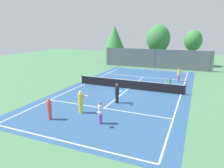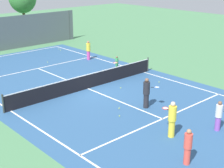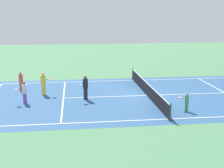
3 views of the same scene
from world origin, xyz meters
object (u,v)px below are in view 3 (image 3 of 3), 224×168
player_1 (43,83)px  player_5 (85,87)px  player_0 (186,102)px  tennis_ball_9 (152,88)px  player_4 (21,81)px  tennis_ball_8 (40,83)px  tennis_ball_7 (171,98)px  tennis_ball_0 (86,92)px  player_3 (24,92)px  tennis_ball_2 (217,84)px  tennis_ball_4 (97,94)px  tennis_ball_10 (133,102)px  tennis_ball_6 (127,115)px  tennis_ball_1 (9,107)px

player_1 → player_5: (1.73, 3.18, -0.01)m
player_0 → tennis_ball_9: size_ratio=18.01×
player_4 → tennis_ball_8: player_4 is taller
player_5 → tennis_ball_8: bearing=-146.9°
tennis_ball_7 → player_0: bearing=0.7°
tennis_ball_8 → tennis_ball_0: bearing=45.3°
player_3 → tennis_ball_2: size_ratio=23.44×
player_1 → tennis_ball_4: player_1 is taller
player_1 → tennis_ball_10: (2.90, 6.52, -0.89)m
tennis_ball_6 → tennis_ball_10: same height
tennis_ball_0 → tennis_ball_4: (0.71, 0.78, 0.00)m
tennis_ball_6 → tennis_ball_8: size_ratio=1.00×
player_3 → tennis_ball_8: 6.53m
tennis_ball_6 → tennis_ball_8: 11.78m
tennis_ball_10 → tennis_ball_0: bearing=-134.5°
tennis_ball_8 → player_0: bearing=46.9°
player_5 → tennis_ball_2: bearing=106.8°
tennis_ball_7 → tennis_ball_2: bearing=126.2°
player_4 → tennis_ball_4: player_4 is taller
tennis_ball_1 → tennis_ball_8: size_ratio=1.00×
player_1 → tennis_ball_6: size_ratio=27.14×
tennis_ball_1 → tennis_ball_9: size_ratio=1.00×
tennis_ball_10 → player_3: bearing=-95.1°
player_0 → tennis_ball_7: size_ratio=18.01×
player_1 → tennis_ball_4: size_ratio=27.14×
player_3 → tennis_ball_0: (-2.47, 4.44, -0.77)m
player_5 → tennis_ball_7: 6.42m
tennis_ball_6 → player_4: bearing=-133.5°
player_1 → tennis_ball_8: player_1 is taller
player_1 → tennis_ball_0: size_ratio=27.14×
tennis_ball_0 → player_0: bearing=48.0°
player_3 → player_1: bearing=152.9°
player_3 → player_5: bearing=96.4°
player_0 → tennis_ball_8: player_0 is taller
tennis_ball_4 → tennis_ball_10: bearing=44.8°
tennis_ball_2 → tennis_ball_9: same height
tennis_ball_6 → tennis_ball_0: bearing=-159.2°
player_3 → tennis_ball_9: 10.52m
tennis_ball_0 → tennis_ball_2: size_ratio=1.00×
tennis_ball_4 → tennis_ball_7: bearing=72.1°
player_3 → player_4: 3.71m
player_0 → tennis_ball_6: (0.33, -3.99, -0.59)m
player_3 → tennis_ball_10: bearing=84.9°
player_3 → player_4: bearing=-167.8°
tennis_ball_8 → tennis_ball_10: size_ratio=1.00×
tennis_ball_7 → tennis_ball_8: (-6.47, -10.25, 0.00)m
player_1 → tennis_ball_10: size_ratio=27.14×
tennis_ball_0 → tennis_ball_8: 5.68m
player_0 → player_5: (-3.64, -6.39, 0.29)m
tennis_ball_4 → tennis_ball_6: (5.25, 1.49, 0.00)m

